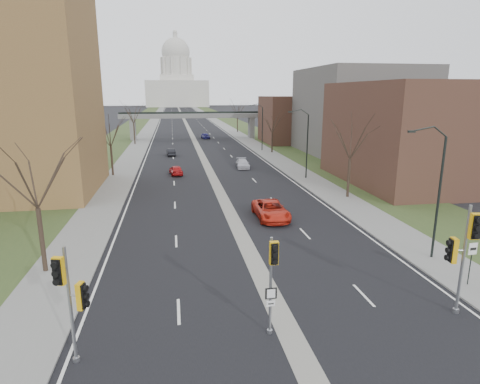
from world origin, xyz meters
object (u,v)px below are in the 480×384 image
object	(u,v)px
car_left_near	(176,170)
signal_pole_right	(463,245)
car_left_far	(171,152)
signal_pole_left	(70,291)
car_right_mid	(243,164)
speed_limit_sign	(471,256)
signal_pole_median	(272,270)
car_right_far	(205,136)
car_right_near	(271,210)

from	to	relation	value
car_left_near	signal_pole_right	bearing A→B (deg)	101.99
signal_pole_right	car_left_far	xyz separation A→B (m)	(-13.91, 55.16, -3.06)
signal_pole_left	car_right_mid	bearing A→B (deg)	87.88
signal_pole_right	speed_limit_sign	world-z (taller)	signal_pole_right
signal_pole_median	car_left_far	world-z (taller)	signal_pole_median
signal_pole_left	car_left_far	size ratio (longest dim) A/B	1.33
car_right_far	speed_limit_sign	bearing A→B (deg)	-91.56
signal_pole_median	car_left_near	distance (m)	38.49
signal_pole_right	car_right_far	xyz separation A→B (m)	(-5.68, 81.35, -3.00)
speed_limit_sign	car_right_near	world-z (taller)	speed_limit_sign
signal_pole_right	car_right_far	distance (m)	81.61
signal_pole_right	car_left_near	size ratio (longest dim) A/B	1.48
signal_pole_median	car_right_near	bearing A→B (deg)	75.71
car_right_far	car_right_near	bearing A→B (deg)	-97.32
signal_pole_right	car_right_mid	world-z (taller)	signal_pole_right
car_right_near	car_left_far	bearing A→B (deg)	102.54
car_left_far	car_right_mid	xyz separation A→B (m)	(10.42, -13.73, 0.01)
car_left_far	signal_pole_right	bearing A→B (deg)	99.06
signal_pole_left	car_right_far	xyz separation A→B (m)	(11.96, 82.22, -2.61)
signal_pole_right	car_left_near	bearing A→B (deg)	118.38
car_right_near	car_right_far	xyz separation A→B (m)	(-0.45, 64.44, -0.09)
car_left_near	car_right_far	distance (m)	44.07
speed_limit_sign	car_right_mid	bearing A→B (deg)	96.18
car_right_mid	signal_pole_right	bearing A→B (deg)	-81.24
car_left_near	car_left_far	size ratio (longest dim) A/B	1.00
car_right_mid	car_left_near	bearing A→B (deg)	-156.29
signal_pole_right	car_left_far	distance (m)	56.97
car_left_far	car_right_near	bearing A→B (deg)	97.69
car_left_far	signal_pole_left	bearing A→B (deg)	81.11
signal_pole_median	speed_limit_sign	distance (m)	12.67
car_left_far	car_right_mid	world-z (taller)	car_right_mid
speed_limit_sign	car_right_near	bearing A→B (deg)	116.35
signal_pole_median	car_left_far	bearing A→B (deg)	94.04
signal_pole_median	car_right_near	xyz separation A→B (m)	(4.20, 17.20, -2.49)
signal_pole_right	signal_pole_left	bearing A→B (deg)	-168.02
speed_limit_sign	car_left_near	xyz separation A→B (m)	(-16.05, 35.31, -1.20)
car_right_mid	car_right_near	bearing A→B (deg)	-90.13
signal_pole_median	speed_limit_sign	bearing A→B (deg)	12.75
car_left_far	car_right_far	distance (m)	27.45
car_left_far	speed_limit_sign	bearing A→B (deg)	102.58
car_right_far	car_right_mid	bearing A→B (deg)	-94.57
car_left_far	car_right_far	bearing A→B (deg)	-112.52
car_left_near	car_right_mid	distance (m)	10.35
car_right_mid	speed_limit_sign	bearing A→B (deg)	-76.81
signal_pole_left	speed_limit_sign	xyz separation A→B (m)	(20.46, 3.49, -1.45)
car_left_near	car_right_near	distance (m)	22.48
signal_pole_median	signal_pole_right	bearing A→B (deg)	1.14
signal_pole_right	car_left_near	distance (m)	40.29
signal_pole_right	car_right_near	size ratio (longest dim) A/B	1.01
signal_pole_median	signal_pole_right	size ratio (longest dim) A/B	0.83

